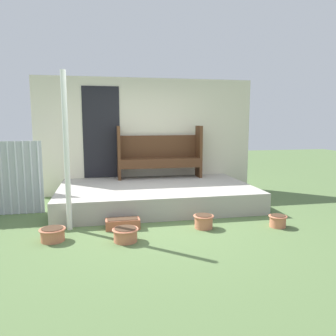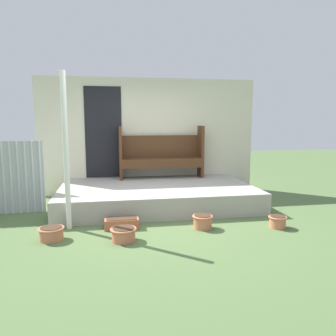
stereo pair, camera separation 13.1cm
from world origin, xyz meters
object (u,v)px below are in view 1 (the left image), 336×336
object	(u,v)px
planter_box_rect	(123,224)
flower_pot_middle	(125,234)
bench	(159,153)
flower_pot_left	(53,234)
flower_pot_right	(204,221)
support_post	(66,152)
flower_pot_far_right	(278,220)

from	to	relation	value
planter_box_rect	flower_pot_middle	bearing A→B (deg)	-89.46
bench	flower_pot_left	distance (m)	3.35
flower_pot_right	support_post	bearing A→B (deg)	170.23
flower_pot_right	planter_box_rect	world-z (taller)	flower_pot_right
support_post	bench	xyz separation A→B (m)	(1.77, 2.11, -0.25)
support_post	flower_pot_far_right	bearing A→B (deg)	-9.30
flower_pot_far_right	planter_box_rect	xyz separation A→B (m)	(-2.39, 0.40, -0.03)
planter_box_rect	flower_pot_right	bearing A→B (deg)	-10.22
flower_pot_right	flower_pot_far_right	distance (m)	1.17
bench	flower_pot_middle	bearing A→B (deg)	-108.59
support_post	flower_pot_middle	world-z (taller)	support_post
flower_pot_right	bench	bearing A→B (deg)	96.15
flower_pot_left	flower_pot_middle	bearing A→B (deg)	-12.02
flower_pot_left	flower_pot_right	distance (m)	2.22
flower_pot_middle	flower_pot_right	bearing A→B (deg)	15.02
flower_pot_left	planter_box_rect	bearing A→B (deg)	19.13
flower_pot_left	flower_pot_far_right	distance (m)	3.38
flower_pot_left	flower_pot_right	bearing A→B (deg)	3.07
bench	flower_pot_right	size ratio (longest dim) A/B	5.82
support_post	flower_pot_right	distance (m)	2.33
flower_pot_middle	bench	bearing A→B (deg)	70.97
flower_pot_middle	flower_pot_far_right	bearing A→B (deg)	3.76
support_post	planter_box_rect	xyz separation A→B (m)	(0.80, -0.13, -1.11)
flower_pot_middle	planter_box_rect	xyz separation A→B (m)	(-0.01, 0.55, -0.03)
bench	flower_pot_middle	size ratio (longest dim) A/B	5.05
flower_pot_left	planter_box_rect	world-z (taller)	flower_pot_left
flower_pot_left	support_post	bearing A→B (deg)	68.72
bench	flower_pot_left	size ratio (longest dim) A/B	5.15
flower_pot_right	flower_pot_far_right	bearing A→B (deg)	-8.47
flower_pot_middle	flower_pot_far_right	size ratio (longest dim) A/B	1.29
support_post	flower_pot_right	xyz separation A→B (m)	(2.04, -0.35, -1.07)
support_post	bench	distance (m)	2.77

